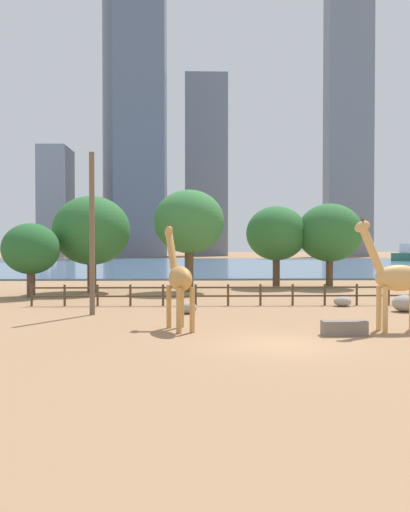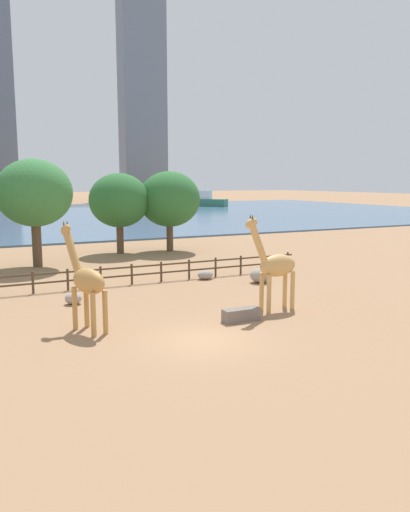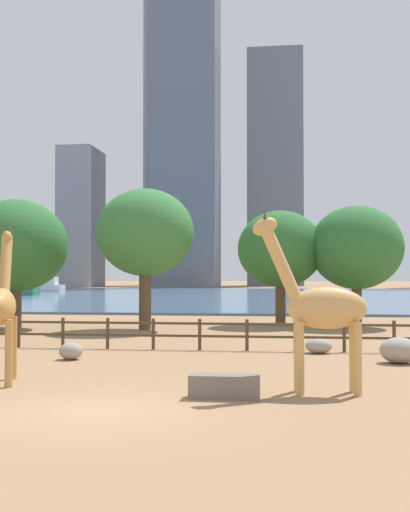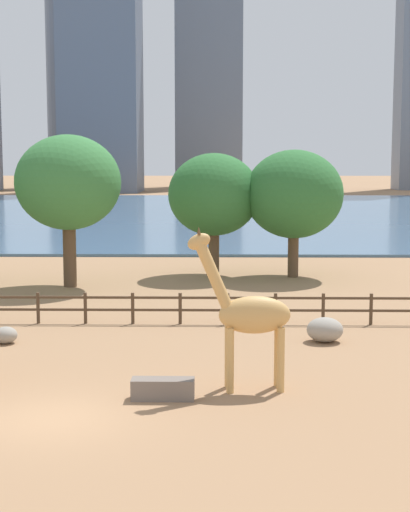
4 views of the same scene
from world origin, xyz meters
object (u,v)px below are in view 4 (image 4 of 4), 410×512
(boulder_near_fence, at_px, (250,320))
(boulder_by_pole, at_px, (6,335))
(feeding_trough, at_px, (163,389))
(tree_left_large, at_px, (214,195))
(giraffe_tall, at_px, (249,314))
(boulder_small, at_px, (325,330))
(tree_right_small, at_px, (294,194))
(tree_center_broad, at_px, (68,183))

(boulder_near_fence, xyz_separation_m, boulder_by_pole, (-9.23, -2.99, 0.02))
(boulder_near_fence, bearing_deg, feeding_trough, -106.64)
(tree_left_large, bearing_deg, giraffe_tall, -87.06)
(boulder_near_fence, bearing_deg, boulder_small, -43.26)
(boulder_by_pole, distance_m, tree_right_small, 21.07)
(boulder_by_pole, height_order, tree_center_broad, tree_center_broad)
(boulder_small, relative_size, tree_center_broad, 0.17)
(feeding_trough, distance_m, tree_left_large, 24.20)
(boulder_by_pole, distance_m, feeding_trough, 9.21)
(boulder_near_fence, distance_m, boulder_small, 3.70)
(boulder_by_pole, relative_size, tree_right_small, 0.12)
(tree_center_broad, bearing_deg, boulder_small, -46.28)
(giraffe_tall, relative_size, tree_center_broad, 0.60)
(boulder_small, relative_size, tree_left_large, 0.19)
(boulder_near_fence, relative_size, tree_left_large, 0.15)
(tree_left_large, xyz_separation_m, tree_center_broad, (-7.68, -4.12, 0.81))
(giraffe_tall, distance_m, tree_right_small, 22.66)
(boulder_near_fence, xyz_separation_m, tree_right_small, (3.01, 13.58, 4.48))
(tree_right_small, bearing_deg, giraffe_tall, -98.73)
(giraffe_tall, distance_m, boulder_near_fence, 8.92)
(boulder_near_fence, relative_size, tree_center_broad, 0.13)
(boulder_small, bearing_deg, tree_left_large, 104.42)
(boulder_by_pole, relative_size, boulder_small, 0.64)
(boulder_near_fence, relative_size, boulder_small, 0.78)
(giraffe_tall, relative_size, tree_right_small, 0.67)
(boulder_near_fence, xyz_separation_m, feeding_trough, (-2.89, -9.67, 0.00))
(tree_left_large, distance_m, tree_center_broad, 8.75)
(giraffe_tall, bearing_deg, boulder_by_pole, -37.19)
(boulder_by_pole, height_order, boulder_small, boulder_small)
(giraffe_tall, bearing_deg, tree_right_small, -103.06)
(boulder_by_pole, bearing_deg, boulder_small, 2.20)
(giraffe_tall, bearing_deg, tree_center_broad, -68.95)
(tree_center_broad, distance_m, tree_right_small, 12.81)
(boulder_small, xyz_separation_m, feeding_trough, (-5.58, -7.14, -0.16))
(boulder_by_pole, bearing_deg, tree_left_large, 65.88)
(feeding_trough, height_order, tree_left_large, tree_left_large)
(boulder_by_pole, xyz_separation_m, tree_right_small, (12.24, 16.56, 4.46))
(boulder_by_pole, xyz_separation_m, boulder_small, (11.92, 0.46, 0.15))
(giraffe_tall, bearing_deg, tree_left_large, -91.39)
(boulder_near_fence, relative_size, tree_right_small, 0.14)
(boulder_near_fence, height_order, tree_center_broad, tree_center_broad)
(feeding_trough, relative_size, tree_left_large, 0.25)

